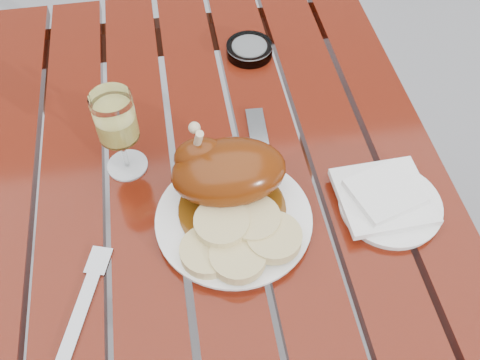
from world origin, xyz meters
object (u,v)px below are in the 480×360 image
Objects in this scene: side_plate at (390,205)px; wine_glass at (119,134)px; dinner_plate at (234,220)px; table at (221,302)px; ashtray at (249,50)px.

wine_glass is at bearing 159.26° from side_plate.
dinner_plate reaches higher than side_plate.
table is 4.87× the size of dinner_plate.
dinner_plate is 2.61× the size of ashtray.
wine_glass reaches higher than dinner_plate.
ashtray reaches higher than side_plate.
table is 0.49m from wine_glass.
side_plate is 1.76× the size of ashtray.
wine_glass is 0.37m from ashtray.
table is 0.47m from side_plate.
table is 0.39m from dinner_plate.
ashtray reaches higher than table.
dinner_plate is at bearing 177.19° from side_plate.
dinner_plate is (0.03, -0.04, 0.38)m from table.
table is at bearing 169.17° from side_plate.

